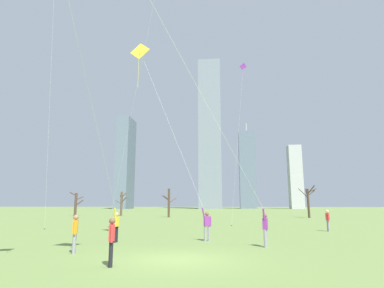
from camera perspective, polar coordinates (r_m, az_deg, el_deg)
ground_plane at (r=12.83m, az=-2.74°, el=-20.07°), size 400.00×400.00×0.00m
kite_flyer_midfield_right_teal at (r=17.37m, az=-14.41°, el=-9.67°), size 1.00×12.21×13.74m
kite_flyer_midfield_left_green at (r=14.91m, az=8.55°, el=-6.02°), size 6.72×7.84×12.47m
kite_flyer_far_back_yellow at (r=18.80m, az=-0.40°, el=-6.49°), size 5.13×0.78×12.38m
bystander_strolling_midfield at (r=27.31m, az=23.22°, el=-12.34°), size 0.22×0.51×1.62m
bystander_far_off_by_trees at (r=11.66m, az=-14.27°, el=-16.23°), size 0.30×0.49×1.62m
bystander_watching_nearby at (r=15.04m, az=-20.29°, el=-14.59°), size 0.30×0.48×1.62m
distant_kite_drifting_left_purple at (r=34.99m, az=8.96°, el=10.62°), size 2.12×1.53×17.20m
distant_kite_high_overhead_white at (r=30.69m, az=-7.14°, el=22.67°), size 5.50×4.81×22.62m
bare_tree_right_of_center at (r=51.95m, az=20.20°, el=-9.43°), size 2.55×2.79×4.84m
bare_tree_leftmost at (r=59.21m, az=-20.16°, el=-10.01°), size 2.91×1.52×4.16m
bare_tree_far_right_edge at (r=50.94m, az=-4.19°, el=-10.42°), size 2.31×1.02×4.44m
bare_tree_center at (r=58.00m, az=-12.55°, el=-10.24°), size 2.60×2.33×4.15m
skyline_tall_tower at (r=139.65m, az=18.08°, el=-5.62°), size 5.28×5.35×26.27m
skyline_squat_block at (r=139.67m, az=3.26°, el=1.95°), size 9.66×10.57×65.13m
skyline_mid_tower_left at (r=137.57m, az=-11.90°, el=-3.34°), size 5.27×11.99×38.19m
skyline_mid_tower_right at (r=142.76m, az=9.91°, el=-4.53°), size 7.04×6.70×37.91m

